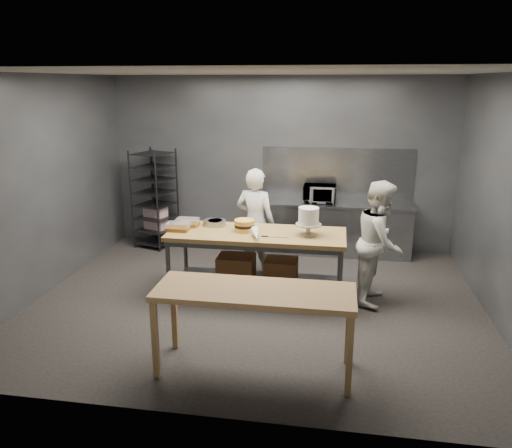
{
  "coord_description": "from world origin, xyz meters",
  "views": [
    {
      "loc": [
        1.0,
        -6.2,
        2.89
      ],
      "look_at": [
        -0.04,
        0.14,
        1.05
      ],
      "focal_mm": 35.0,
      "sensor_mm": 36.0,
      "label": 1
    }
  ],
  "objects_px": {
    "work_table": "(256,256)",
    "layer_cake": "(244,225)",
    "chef_behind": "(255,223)",
    "microwave": "(319,194)",
    "speed_rack": "(155,199)",
    "chef_right": "(380,242)",
    "frosted_cake_stand": "(309,218)",
    "near_counter": "(254,297)"
  },
  "relations": [
    {
      "from": "near_counter",
      "to": "frosted_cake_stand",
      "type": "relative_size",
      "value": 5.27
    },
    {
      "from": "microwave",
      "to": "layer_cake",
      "type": "relative_size",
      "value": 1.99
    },
    {
      "from": "work_table",
      "to": "chef_behind",
      "type": "distance_m",
      "value": 0.78
    },
    {
      "from": "layer_cake",
      "to": "near_counter",
      "type": "bearing_deg",
      "value": -76.48
    },
    {
      "from": "chef_behind",
      "to": "chef_right",
      "type": "height_order",
      "value": "chef_behind"
    },
    {
      "from": "frosted_cake_stand",
      "to": "chef_behind",
      "type": "bearing_deg",
      "value": 137.6
    },
    {
      "from": "chef_right",
      "to": "layer_cake",
      "type": "height_order",
      "value": "chef_right"
    },
    {
      "from": "chef_right",
      "to": "frosted_cake_stand",
      "type": "distance_m",
      "value": 1.01
    },
    {
      "from": "microwave",
      "to": "layer_cake",
      "type": "distance_m",
      "value": 2.17
    },
    {
      "from": "microwave",
      "to": "chef_right",
      "type": "bearing_deg",
      "value": -64.84
    },
    {
      "from": "speed_rack",
      "to": "microwave",
      "type": "bearing_deg",
      "value": 1.57
    },
    {
      "from": "speed_rack",
      "to": "chef_behind",
      "type": "relative_size",
      "value": 1.05
    },
    {
      "from": "chef_behind",
      "to": "chef_right",
      "type": "relative_size",
      "value": 1.0
    },
    {
      "from": "microwave",
      "to": "speed_rack",
      "type": "bearing_deg",
      "value": -178.43
    },
    {
      "from": "chef_right",
      "to": "frosted_cake_stand",
      "type": "height_order",
      "value": "chef_right"
    },
    {
      "from": "work_table",
      "to": "layer_cake",
      "type": "bearing_deg",
      "value": 176.66
    },
    {
      "from": "chef_behind",
      "to": "microwave",
      "type": "height_order",
      "value": "chef_behind"
    },
    {
      "from": "near_counter",
      "to": "chef_behind",
      "type": "xyz_separation_m",
      "value": [
        -0.42,
        2.61,
        0.02
      ]
    },
    {
      "from": "work_table",
      "to": "microwave",
      "type": "relative_size",
      "value": 4.43
    },
    {
      "from": "speed_rack",
      "to": "chef_behind",
      "type": "distance_m",
      "value": 2.33
    },
    {
      "from": "layer_cake",
      "to": "microwave",
      "type": "bearing_deg",
      "value": 64.51
    },
    {
      "from": "chef_right",
      "to": "speed_rack",
      "type": "bearing_deg",
      "value": 77.03
    },
    {
      "from": "near_counter",
      "to": "chef_right",
      "type": "bearing_deg",
      "value": 55.22
    },
    {
      "from": "speed_rack",
      "to": "frosted_cake_stand",
      "type": "distance_m",
      "value": 3.46
    },
    {
      "from": "near_counter",
      "to": "frosted_cake_stand",
      "type": "bearing_deg",
      "value": 77.32
    },
    {
      "from": "work_table",
      "to": "microwave",
      "type": "height_order",
      "value": "microwave"
    },
    {
      "from": "near_counter",
      "to": "frosted_cake_stand",
      "type": "height_order",
      "value": "frosted_cake_stand"
    },
    {
      "from": "speed_rack",
      "to": "layer_cake",
      "type": "bearing_deg",
      "value": -43.42
    },
    {
      "from": "chef_behind",
      "to": "chef_right",
      "type": "distance_m",
      "value": 1.9
    },
    {
      "from": "chef_behind",
      "to": "layer_cake",
      "type": "relative_size",
      "value": 6.13
    },
    {
      "from": "work_table",
      "to": "near_counter",
      "type": "height_order",
      "value": "work_table"
    },
    {
      "from": "chef_behind",
      "to": "frosted_cake_stand",
      "type": "xyz_separation_m",
      "value": [
        0.84,
        -0.77,
        0.33
      ]
    },
    {
      "from": "chef_behind",
      "to": "layer_cake",
      "type": "height_order",
      "value": "chef_behind"
    },
    {
      "from": "speed_rack",
      "to": "chef_right",
      "type": "height_order",
      "value": "speed_rack"
    },
    {
      "from": "speed_rack",
      "to": "layer_cake",
      "type": "height_order",
      "value": "speed_rack"
    },
    {
      "from": "work_table",
      "to": "layer_cake",
      "type": "xyz_separation_m",
      "value": [
        -0.16,
        0.01,
        0.43
      ]
    },
    {
      "from": "speed_rack",
      "to": "chef_behind",
      "type": "height_order",
      "value": "speed_rack"
    },
    {
      "from": "microwave",
      "to": "near_counter",
      "type": "bearing_deg",
      "value": -97.07
    },
    {
      "from": "chef_right",
      "to": "chef_behind",
      "type": "bearing_deg",
      "value": 82.65
    },
    {
      "from": "speed_rack",
      "to": "chef_right",
      "type": "xyz_separation_m",
      "value": [
        3.81,
        -1.81,
        -0.02
      ]
    },
    {
      "from": "work_table",
      "to": "speed_rack",
      "type": "relative_size",
      "value": 1.37
    },
    {
      "from": "speed_rack",
      "to": "layer_cake",
      "type": "relative_size",
      "value": 6.43
    }
  ]
}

